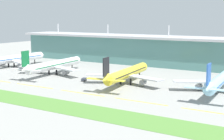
# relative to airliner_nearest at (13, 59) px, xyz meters

# --- Properties ---
(ground_plane) EXTENTS (600.00, 600.00, 0.00)m
(ground_plane) POSITION_rel_airliner_nearest_xyz_m (103.60, -36.30, -6.45)
(ground_plane) COLOR gray
(terminal_building) EXTENTS (288.00, 34.00, 32.70)m
(terminal_building) POSITION_rel_airliner_nearest_xyz_m (103.60, 70.34, 5.60)
(terminal_building) COLOR slate
(terminal_building) RESTS_ON ground
(airliner_nearest) EXTENTS (48.78, 68.64, 18.90)m
(airliner_nearest) POSITION_rel_airliner_nearest_xyz_m (0.00, 0.00, 0.00)
(airliner_nearest) COLOR white
(airliner_nearest) RESTS_ON ground
(airliner_near_middle) EXTENTS (48.59, 66.82, 18.90)m
(airliner_near_middle) POSITION_rel_airliner_nearest_xyz_m (49.79, -8.13, -0.00)
(airliner_near_middle) COLOR silver
(airliner_near_middle) RESTS_ON ground
(airliner_center) EXTENTS (48.46, 64.69, 18.90)m
(airliner_center) POSITION_rel_airliner_nearest_xyz_m (108.78, -11.24, -0.00)
(airliner_center) COLOR yellow
(airliner_center) RESTS_ON ground
(airliner_far_middle) EXTENTS (48.72, 67.44, 18.90)m
(airliner_far_middle) POSITION_rel_airliner_nearest_xyz_m (161.24, -4.41, -0.00)
(airliner_far_middle) COLOR #9ED1EA
(airliner_far_middle) RESTS_ON ground
(taxiway_stripe_mid_west) EXTENTS (28.00, 0.70, 0.04)m
(taxiway_stripe_mid_west) POSITION_rel_airliner_nearest_xyz_m (66.60, -44.08, -6.43)
(taxiway_stripe_mid_west) COLOR yellow
(taxiway_stripe_mid_west) RESTS_ON ground
(taxiway_stripe_centre) EXTENTS (28.00, 0.70, 0.04)m
(taxiway_stripe_centre) POSITION_rel_airliner_nearest_xyz_m (100.60, -44.08, -6.43)
(taxiway_stripe_centre) COLOR yellow
(taxiway_stripe_centre) RESTS_ON ground
(taxiway_stripe_mid_east) EXTENTS (28.00, 0.70, 0.04)m
(taxiway_stripe_mid_east) POSITION_rel_airliner_nearest_xyz_m (134.60, -44.08, -6.43)
(taxiway_stripe_mid_east) COLOR yellow
(taxiway_stripe_mid_east) RESTS_ON ground
(taxiway_stripe_east) EXTENTS (28.00, 0.70, 0.04)m
(taxiway_stripe_east) POSITION_rel_airliner_nearest_xyz_m (168.60, -44.08, -6.43)
(taxiway_stripe_east) COLOR yellow
(taxiway_stripe_east) RESTS_ON ground
(grass_verge) EXTENTS (300.00, 18.00, 0.10)m
(grass_verge) POSITION_rel_airliner_nearest_xyz_m (103.60, -69.88, -6.40)
(grass_verge) COLOR #518438
(grass_verge) RESTS_ON ground
(pushback_tug) EXTENTS (3.71, 4.94, 1.85)m
(pushback_tug) POSITION_rel_airliner_nearest_xyz_m (81.82, -16.92, -5.35)
(pushback_tug) COLOR #333842
(pushback_tug) RESTS_ON ground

